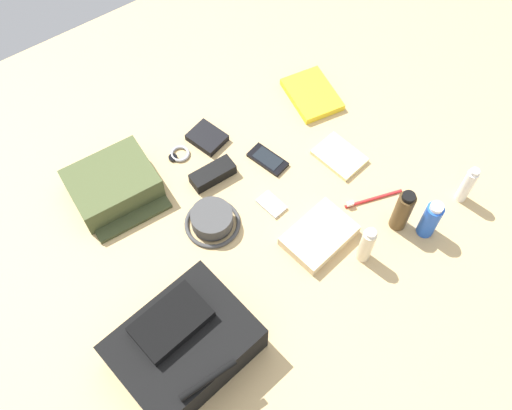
{
  "coord_description": "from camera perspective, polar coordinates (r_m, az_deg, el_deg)",
  "views": [
    {
      "loc": [
        0.49,
        0.71,
        1.53
      ],
      "look_at": [
        0.0,
        0.0,
        0.04
      ],
      "focal_mm": 41.27,
      "sensor_mm": 36.0,
      "label": 1
    }
  ],
  "objects": [
    {
      "name": "deodorant_spray",
      "position": [
        1.74,
        16.54,
        -1.35
      ],
      "size": [
        0.05,
        0.05,
        0.15
      ],
      "color": "blue",
      "rests_on": "ground_plane"
    },
    {
      "name": "notepad",
      "position": [
        1.87,
        8.09,
        4.7
      ],
      "size": [
        0.13,
        0.17,
        0.02
      ],
      "primitive_type": "cube",
      "rotation": [
        0.0,
        0.0,
        0.17
      ],
      "color": "beige",
      "rests_on": "ground_plane"
    },
    {
      "name": "wallet",
      "position": [
        1.9,
        -4.76,
        6.53
      ],
      "size": [
        0.12,
        0.13,
        0.02
      ],
      "primitive_type": "cube",
      "rotation": [
        0.0,
        0.0,
        0.28
      ],
      "color": "black",
      "rests_on": "ground_plane"
    },
    {
      "name": "toothpaste_tube",
      "position": [
        1.83,
        19.77,
        1.82
      ],
      "size": [
        0.03,
        0.03,
        0.15
      ],
      "color": "white",
      "rests_on": "ground_plane"
    },
    {
      "name": "paperback_novel",
      "position": [
        2.01,
        5.44,
        10.6
      ],
      "size": [
        0.17,
        0.22,
        0.02
      ],
      "color": "yellow",
      "rests_on": "ground_plane"
    },
    {
      "name": "sunglasses_case",
      "position": [
        1.81,
        -4.22,
        3.01
      ],
      "size": [
        0.14,
        0.06,
        0.04
      ],
      "primitive_type": "cube",
      "rotation": [
        0.0,
        0.0,
        -0.01
      ],
      "color": "black",
      "rests_on": "ground_plane"
    },
    {
      "name": "ground_plane",
      "position": [
        1.77,
        0.0,
        -0.84
      ],
      "size": [
        2.64,
        2.02,
        0.02
      ],
      "primitive_type": "cube",
      "color": "tan",
      "rests_on": "ground"
    },
    {
      "name": "toothbrush",
      "position": [
        1.8,
        11.02,
        0.55
      ],
      "size": [
        0.18,
        0.06,
        0.02
      ],
      "color": "red",
      "rests_on": "ground_plane"
    },
    {
      "name": "cologne_bottle",
      "position": [
        1.72,
        14.02,
        -0.55
      ],
      "size": [
        0.05,
        0.05,
        0.16
      ],
      "color": "#473319",
      "rests_on": "ground_plane"
    },
    {
      "name": "cell_phone",
      "position": [
        1.85,
        1.14,
        4.43
      ],
      "size": [
        0.09,
        0.14,
        0.01
      ],
      "color": "black",
      "rests_on": "ground_plane"
    },
    {
      "name": "bucket_hat",
      "position": [
        1.72,
        -4.28,
        -1.47
      ],
      "size": [
        0.17,
        0.17,
        0.06
      ],
      "color": "#414141",
      "rests_on": "ground_plane"
    },
    {
      "name": "media_player",
      "position": [
        1.76,
        1.51,
        0.07
      ],
      "size": [
        0.06,
        0.09,
        0.01
      ],
      "color": "#B7B7BC",
      "rests_on": "ground_plane"
    },
    {
      "name": "folded_towel",
      "position": [
        1.71,
        6.15,
        -2.96
      ],
      "size": [
        0.22,
        0.17,
        0.04
      ],
      "primitive_type": "cube",
      "rotation": [
        0.0,
        0.0,
        0.16
      ],
      "color": "beige",
      "rests_on": "ground_plane"
    },
    {
      "name": "lotion_bottle",
      "position": [
        1.65,
        10.65,
        -3.84
      ],
      "size": [
        0.04,
        0.04,
        0.15
      ],
      "color": "beige",
      "rests_on": "ground_plane"
    },
    {
      "name": "toiletry_pouch",
      "position": [
        1.81,
        -13.65,
        1.86
      ],
      "size": [
        0.26,
        0.25,
        0.09
      ],
      "color": "#47512D",
      "rests_on": "ground_plane"
    },
    {
      "name": "wristwatch",
      "position": [
        1.88,
        -7.47,
        4.9
      ],
      "size": [
        0.07,
        0.06,
        0.01
      ],
      "color": "#99999E",
      "rests_on": "ground_plane"
    },
    {
      "name": "backpack",
      "position": [
        1.54,
        -7.05,
        -13.33
      ],
      "size": [
        0.38,
        0.31,
        0.15
      ],
      "color": "black",
      "rests_on": "ground_plane"
    }
  ]
}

